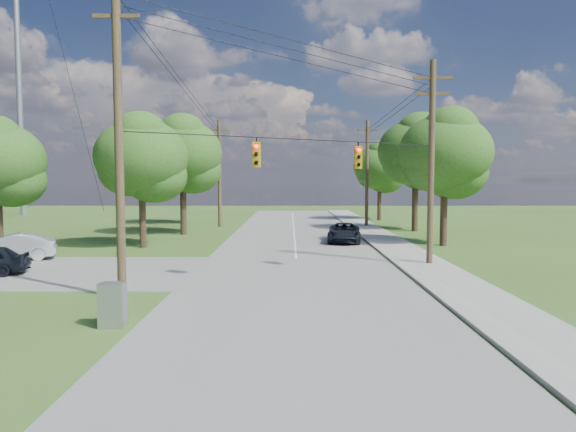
{
  "coord_description": "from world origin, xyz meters",
  "views": [
    {
      "loc": [
        1.66,
        -18.43,
        4.41
      ],
      "look_at": [
        1.56,
        5.0,
        2.78
      ],
      "focal_mm": 32.0,
      "sensor_mm": 36.0,
      "label": 1
    }
  ],
  "objects_px": {
    "pole_sw": "(119,130)",
    "control_cabinet": "(113,305)",
    "pole_ne": "(431,160)",
    "car_cross_silver": "(12,247)",
    "pole_north_e": "(367,173)",
    "pole_north_w": "(219,173)",
    "car_main_north": "(344,233)"
  },
  "relations": [
    {
      "from": "pole_ne",
      "to": "control_cabinet",
      "type": "relative_size",
      "value": 7.78
    },
    {
      "from": "pole_ne",
      "to": "pole_north_e",
      "type": "height_order",
      "value": "pole_ne"
    },
    {
      "from": "car_cross_silver",
      "to": "control_cabinet",
      "type": "relative_size",
      "value": 3.28
    },
    {
      "from": "pole_north_e",
      "to": "car_cross_silver",
      "type": "xyz_separation_m",
      "value": [
        -22.43,
        -20.7,
        -4.37
      ]
    },
    {
      "from": "pole_ne",
      "to": "car_cross_silver",
      "type": "bearing_deg",
      "value": 176.68
    },
    {
      "from": "pole_north_e",
      "to": "car_main_north",
      "type": "relative_size",
      "value": 2.06
    },
    {
      "from": "pole_ne",
      "to": "car_main_north",
      "type": "relative_size",
      "value": 2.17
    },
    {
      "from": "pole_sw",
      "to": "car_cross_silver",
      "type": "bearing_deg",
      "value": 135.1
    },
    {
      "from": "car_cross_silver",
      "to": "control_cabinet",
      "type": "xyz_separation_m",
      "value": [
        9.86,
        -12.6,
        -0.09
      ]
    },
    {
      "from": "pole_sw",
      "to": "pole_ne",
      "type": "bearing_deg",
      "value": 29.38
    },
    {
      "from": "pole_north_e",
      "to": "pole_north_w",
      "type": "bearing_deg",
      "value": 180.0
    },
    {
      "from": "pole_ne",
      "to": "control_cabinet",
      "type": "bearing_deg",
      "value": -138.06
    },
    {
      "from": "car_main_north",
      "to": "control_cabinet",
      "type": "relative_size",
      "value": 3.59
    },
    {
      "from": "car_cross_silver",
      "to": "control_cabinet",
      "type": "distance_m",
      "value": 15.99
    },
    {
      "from": "pole_sw",
      "to": "pole_north_w",
      "type": "bearing_deg",
      "value": 90.77
    },
    {
      "from": "pole_ne",
      "to": "control_cabinet",
      "type": "xyz_separation_m",
      "value": [
        -12.57,
        -11.3,
        -4.79
      ]
    },
    {
      "from": "car_main_north",
      "to": "control_cabinet",
      "type": "xyz_separation_m",
      "value": [
        -9.17,
        -21.05,
        -0.03
      ]
    },
    {
      "from": "pole_north_w",
      "to": "control_cabinet",
      "type": "xyz_separation_m",
      "value": [
        1.33,
        -33.3,
        -4.46
      ]
    },
    {
      "from": "pole_ne",
      "to": "car_main_north",
      "type": "xyz_separation_m",
      "value": [
        -3.4,
        9.76,
        -4.76
      ]
    },
    {
      "from": "pole_north_w",
      "to": "car_cross_silver",
      "type": "xyz_separation_m",
      "value": [
        -8.53,
        -20.7,
        -4.37
      ]
    },
    {
      "from": "pole_ne",
      "to": "control_cabinet",
      "type": "height_order",
      "value": "pole_ne"
    },
    {
      "from": "pole_north_e",
      "to": "control_cabinet",
      "type": "xyz_separation_m",
      "value": [
        -12.57,
        -33.3,
        -4.46
      ]
    },
    {
      "from": "pole_sw",
      "to": "car_cross_silver",
      "type": "height_order",
      "value": "pole_sw"
    },
    {
      "from": "pole_ne",
      "to": "pole_north_w",
      "type": "height_order",
      "value": "pole_ne"
    },
    {
      "from": "pole_ne",
      "to": "pole_north_e",
      "type": "xyz_separation_m",
      "value": [
        -0.0,
        22.0,
        -0.34
      ]
    },
    {
      "from": "car_cross_silver",
      "to": "control_cabinet",
      "type": "bearing_deg",
      "value": 17.06
    },
    {
      "from": "car_cross_silver",
      "to": "car_main_north",
      "type": "xyz_separation_m",
      "value": [
        19.03,
        8.46,
        -0.06
      ]
    },
    {
      "from": "pole_sw",
      "to": "car_main_north",
      "type": "bearing_deg",
      "value": 59.81
    },
    {
      "from": "pole_north_w",
      "to": "car_cross_silver",
      "type": "distance_m",
      "value": 22.81
    },
    {
      "from": "pole_north_e",
      "to": "control_cabinet",
      "type": "height_order",
      "value": "pole_north_e"
    },
    {
      "from": "pole_sw",
      "to": "control_cabinet",
      "type": "distance_m",
      "value": 6.73
    },
    {
      "from": "car_main_north",
      "to": "pole_sw",
      "type": "bearing_deg",
      "value": -113.72
    }
  ]
}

